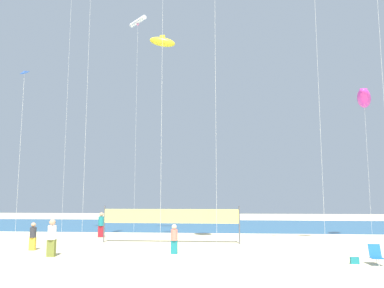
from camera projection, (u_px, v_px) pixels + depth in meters
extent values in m
plane|color=beige|center=(188.00, 275.00, 15.22)|extent=(120.00, 120.00, 0.00)
cube|color=#28608C|center=(215.00, 225.00, 43.10)|extent=(120.00, 20.00, 0.01)
cube|color=#19727A|center=(174.00, 247.00, 20.96)|extent=(0.33, 0.20, 0.70)
cylinder|color=#EA7260|center=(174.00, 235.00, 21.05)|extent=(0.35, 0.35, 0.58)
sphere|color=beige|center=(174.00, 227.00, 21.11)|extent=(0.26, 0.26, 0.26)
cube|color=maroon|center=(101.00, 232.00, 29.90)|extent=(0.40, 0.24, 0.84)
cylinder|color=#19727A|center=(101.00, 221.00, 30.00)|extent=(0.42, 0.42, 0.69)
sphere|color=tan|center=(101.00, 214.00, 30.07)|extent=(0.31, 0.31, 0.31)
cube|color=gold|center=(33.00, 244.00, 22.43)|extent=(0.34, 0.20, 0.70)
cylinder|color=#2D2D33|center=(33.00, 232.00, 22.52)|extent=(0.35, 0.35, 0.58)
sphere|color=tan|center=(34.00, 225.00, 22.58)|extent=(0.26, 0.26, 0.26)
cube|color=olive|center=(51.00, 248.00, 19.99)|extent=(0.40, 0.24, 0.84)
cylinder|color=white|center=(52.00, 232.00, 20.09)|extent=(0.42, 0.42, 0.69)
sphere|color=tan|center=(53.00, 222.00, 20.16)|extent=(0.31, 0.31, 0.31)
cube|color=#1959B2|center=(377.00, 258.00, 17.31)|extent=(0.52, 0.48, 0.03)
cube|color=#1959B2|center=(375.00, 251.00, 17.63)|extent=(0.52, 0.23, 0.57)
cylinder|color=silver|center=(379.00, 263.00, 17.14)|extent=(0.03, 0.03, 0.32)
cylinder|color=silver|center=(376.00, 261.00, 17.43)|extent=(0.03, 0.03, 0.32)
cylinder|color=#4C4C51|center=(104.00, 224.00, 26.53)|extent=(0.08, 0.08, 2.40)
cylinder|color=#4C4C51|center=(239.00, 225.00, 25.66)|extent=(0.08, 0.08, 2.40)
cube|color=#EAE566|center=(171.00, 216.00, 26.17)|extent=(8.93, 0.05, 0.90)
cube|color=#19727A|center=(355.00, 261.00, 17.77)|extent=(0.37, 0.19, 0.30)
cylinder|color=silver|center=(368.00, 168.00, 27.59)|extent=(0.01, 0.01, 9.91)
ellipsoid|color=#D833A5|center=(364.00, 98.00, 28.25)|extent=(1.75, 2.86, 1.47)
cube|color=#D833A5|center=(364.00, 93.00, 28.31)|extent=(0.51, 0.06, 0.64)
cylinder|color=silver|center=(87.00, 90.00, 23.81)|extent=(0.01, 0.01, 18.54)
cylinder|color=silver|center=(381.00, 55.00, 19.46)|extent=(0.01, 0.01, 19.66)
cylinder|color=silver|center=(162.00, 94.00, 23.63)|extent=(0.01, 0.01, 17.99)
cylinder|color=silver|center=(215.00, 73.00, 20.94)|extent=(0.01, 0.01, 18.84)
cylinder|color=silver|center=(19.00, 160.00, 22.14)|extent=(0.01, 0.01, 10.01)
pyramid|color=blue|center=(24.00, 72.00, 22.81)|extent=(0.59, 0.58, 0.26)
cylinder|color=silver|center=(67.00, 98.00, 29.76)|extent=(0.01, 0.01, 20.54)
cylinder|color=silver|center=(161.00, 135.00, 32.39)|extent=(0.01, 0.01, 15.87)
ellipsoid|color=yellow|center=(162.00, 42.00, 33.45)|extent=(2.30, 0.86, 1.17)
cube|color=yellow|center=(162.00, 38.00, 33.49)|extent=(0.43, 0.06, 0.54)
cylinder|color=silver|center=(136.00, 123.00, 35.67)|extent=(0.01, 0.01, 19.12)
cylinder|color=white|center=(138.00, 21.00, 36.95)|extent=(1.90, 1.93, 0.40)
sphere|color=pink|center=(138.00, 24.00, 36.91)|extent=(0.24, 0.24, 0.24)
cylinder|color=silver|center=(319.00, 99.00, 21.01)|extent=(0.01, 0.01, 16.18)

